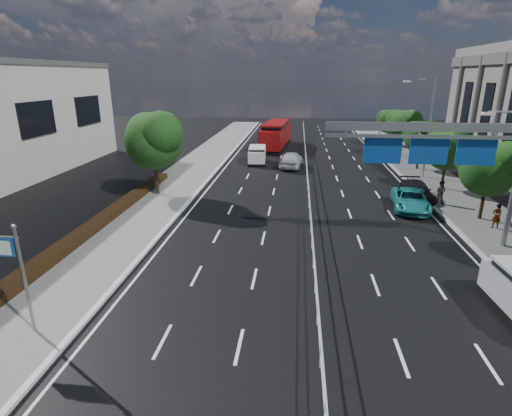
{
  "coord_description": "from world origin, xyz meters",
  "views": [
    {
      "loc": [
        -0.98,
        -11.75,
        9.14
      ],
      "look_at": [
        -3.07,
        8.38,
        2.4
      ],
      "focal_mm": 28.0,
      "sensor_mm": 36.0,
      "label": 1
    }
  ],
  "objects_px": {
    "near_car_dark": "(277,127)",
    "pedestrian_b": "(440,192)",
    "near_car_silver": "(291,159)",
    "toilet_sign": "(9,261)",
    "white_minivan": "(257,155)",
    "parked_car_teal": "(410,200)",
    "parked_car_dark": "(416,191)",
    "pedestrian_a": "(497,216)",
    "overhead_gantry": "(445,146)",
    "red_bus": "(276,134)"
  },
  "relations": [
    {
      "from": "parked_car_teal",
      "to": "pedestrian_a",
      "type": "height_order",
      "value": "pedestrian_a"
    },
    {
      "from": "red_bus",
      "to": "near_car_dark",
      "type": "distance_m",
      "value": 16.67
    },
    {
      "from": "white_minivan",
      "to": "toilet_sign",
      "type": "bearing_deg",
      "value": -103.77
    },
    {
      "from": "parked_car_dark",
      "to": "pedestrian_b",
      "type": "relative_size",
      "value": 2.7
    },
    {
      "from": "red_bus",
      "to": "near_car_silver",
      "type": "height_order",
      "value": "red_bus"
    },
    {
      "from": "overhead_gantry",
      "to": "pedestrian_b",
      "type": "xyz_separation_m",
      "value": [
        2.86,
        7.63,
        -4.6
      ]
    },
    {
      "from": "pedestrian_b",
      "to": "parked_car_teal",
      "type": "bearing_deg",
      "value": 63.6
    },
    {
      "from": "toilet_sign",
      "to": "pedestrian_b",
      "type": "relative_size",
      "value": 2.52
    },
    {
      "from": "toilet_sign",
      "to": "pedestrian_b",
      "type": "height_order",
      "value": "toilet_sign"
    },
    {
      "from": "red_bus",
      "to": "pedestrian_b",
      "type": "height_order",
      "value": "red_bus"
    },
    {
      "from": "toilet_sign",
      "to": "white_minivan",
      "type": "bearing_deg",
      "value": 79.71
    },
    {
      "from": "overhead_gantry",
      "to": "parked_car_teal",
      "type": "height_order",
      "value": "overhead_gantry"
    },
    {
      "from": "red_bus",
      "to": "pedestrian_a",
      "type": "distance_m",
      "value": 32.17
    },
    {
      "from": "near_car_silver",
      "to": "pedestrian_b",
      "type": "distance_m",
      "value": 16.13
    },
    {
      "from": "white_minivan",
      "to": "pedestrian_b",
      "type": "relative_size",
      "value": 2.5
    },
    {
      "from": "pedestrian_a",
      "to": "toilet_sign",
      "type": "bearing_deg",
      "value": 25.57
    },
    {
      "from": "red_bus",
      "to": "parked_car_teal",
      "type": "distance_m",
      "value": 27.07
    },
    {
      "from": "white_minivan",
      "to": "parked_car_teal",
      "type": "height_order",
      "value": "white_minivan"
    },
    {
      "from": "toilet_sign",
      "to": "near_car_dark",
      "type": "bearing_deg",
      "value": 83.72
    },
    {
      "from": "toilet_sign",
      "to": "parked_car_dark",
      "type": "distance_m",
      "value": 27.15
    },
    {
      "from": "white_minivan",
      "to": "near_car_dark",
      "type": "distance_m",
      "value": 26.61
    },
    {
      "from": "red_bus",
      "to": "overhead_gantry",
      "type": "bearing_deg",
      "value": -65.86
    },
    {
      "from": "toilet_sign",
      "to": "white_minivan",
      "type": "xyz_separation_m",
      "value": [
        5.65,
        31.11,
        -2.05
      ]
    },
    {
      "from": "red_bus",
      "to": "pedestrian_a",
      "type": "height_order",
      "value": "red_bus"
    },
    {
      "from": "near_car_silver",
      "to": "parked_car_teal",
      "type": "xyz_separation_m",
      "value": [
        8.73,
        -12.96,
        -0.14
      ]
    },
    {
      "from": "pedestrian_b",
      "to": "overhead_gantry",
      "type": "bearing_deg",
      "value": 104.99
    },
    {
      "from": "near_car_silver",
      "to": "near_car_dark",
      "type": "relative_size",
      "value": 1.16
    },
    {
      "from": "near_car_silver",
      "to": "pedestrian_b",
      "type": "height_order",
      "value": "pedestrian_b"
    },
    {
      "from": "red_bus",
      "to": "white_minivan",
      "type": "bearing_deg",
      "value": -92.97
    },
    {
      "from": "white_minivan",
      "to": "near_car_silver",
      "type": "relative_size",
      "value": 0.87
    },
    {
      "from": "parked_car_dark",
      "to": "pedestrian_a",
      "type": "bearing_deg",
      "value": -63.73
    },
    {
      "from": "overhead_gantry",
      "to": "near_car_dark",
      "type": "distance_m",
      "value": 49.23
    },
    {
      "from": "parked_car_dark",
      "to": "red_bus",
      "type": "bearing_deg",
      "value": 118.88
    },
    {
      "from": "parked_car_teal",
      "to": "pedestrian_b",
      "type": "bearing_deg",
      "value": 35.29
    },
    {
      "from": "red_bus",
      "to": "pedestrian_a",
      "type": "xyz_separation_m",
      "value": [
        15.23,
        -28.33,
        -0.84
      ]
    },
    {
      "from": "red_bus",
      "to": "near_car_dark",
      "type": "bearing_deg",
      "value": 97.86
    },
    {
      "from": "near_car_silver",
      "to": "pedestrian_b",
      "type": "relative_size",
      "value": 2.86
    },
    {
      "from": "near_car_silver",
      "to": "parked_car_teal",
      "type": "distance_m",
      "value": 15.62
    },
    {
      "from": "overhead_gantry",
      "to": "pedestrian_a",
      "type": "bearing_deg",
      "value": 30.35
    },
    {
      "from": "pedestrian_a",
      "to": "parked_car_teal",
      "type": "bearing_deg",
      "value": -45.17
    },
    {
      "from": "parked_car_dark",
      "to": "pedestrian_a",
      "type": "xyz_separation_m",
      "value": [
        3.07,
        -6.24,
        0.25
      ]
    },
    {
      "from": "white_minivan",
      "to": "parked_car_dark",
      "type": "distance_m",
      "value": 18.22
    },
    {
      "from": "parked_car_teal",
      "to": "parked_car_dark",
      "type": "height_order",
      "value": "parked_car_teal"
    },
    {
      "from": "toilet_sign",
      "to": "white_minivan",
      "type": "relative_size",
      "value": 1.01
    },
    {
      "from": "parked_car_teal",
      "to": "parked_car_dark",
      "type": "relative_size",
      "value": 1.09
    },
    {
      "from": "white_minivan",
      "to": "pedestrian_a",
      "type": "xyz_separation_m",
      "value": [
        16.67,
        -18.35,
        0.03
      ]
    },
    {
      "from": "near_car_dark",
      "to": "pedestrian_b",
      "type": "bearing_deg",
      "value": 114.43
    },
    {
      "from": "pedestrian_a",
      "to": "pedestrian_b",
      "type": "height_order",
      "value": "pedestrian_b"
    },
    {
      "from": "pedestrian_b",
      "to": "near_car_silver",
      "type": "bearing_deg",
      "value": -10.81
    },
    {
      "from": "white_minivan",
      "to": "parked_car_teal",
      "type": "xyz_separation_m",
      "value": [
        12.49,
        -14.72,
        -0.19
      ]
    }
  ]
}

